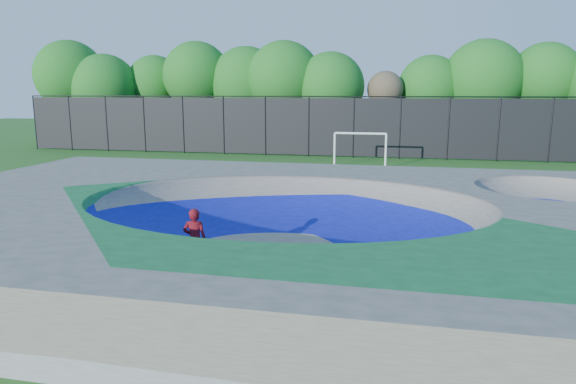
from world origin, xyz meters
name	(u,v)px	position (x,y,z in m)	size (l,w,h in m)	color
ground	(285,253)	(0.00, 0.00, 0.00)	(120.00, 120.00, 0.00)	#235918
skate_deck	(284,226)	(0.00, 0.00, 0.75)	(22.00, 14.00, 1.50)	gray
skater	(195,240)	(-1.83, -1.84, 0.79)	(0.57, 0.38, 1.58)	red
skateboard	(196,270)	(-1.83, -1.84, 0.03)	(0.78, 0.22, 0.05)	black
soccer_goal	(360,143)	(0.77, 16.65, 1.40)	(3.06, 0.12, 2.02)	white
fence	(354,126)	(0.00, 21.00, 2.10)	(48.09, 0.09, 4.04)	black
treeline	(341,82)	(-1.46, 25.95, 5.03)	(51.80, 7.78, 8.40)	#402820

